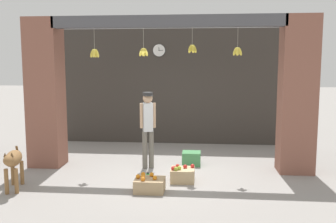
{
  "coord_description": "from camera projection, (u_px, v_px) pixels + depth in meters",
  "views": [
    {
      "loc": [
        0.76,
        -7.54,
        2.24
      ],
      "look_at": [
        0.0,
        0.43,
        1.22
      ],
      "focal_mm": 40.0,
      "sensor_mm": 36.0,
      "label": 1
    }
  ],
  "objects": [
    {
      "name": "wall_clock",
      "position": [
        159.0,
        50.0,
        10.34
      ],
      "size": [
        0.35,
        0.03,
        0.35
      ],
      "color": "black"
    },
    {
      "name": "shopkeeper",
      "position": [
        148.0,
        124.0,
        7.98
      ],
      "size": [
        0.33,
        0.29,
        1.65
      ],
      "rotation": [
        0.0,
        0.0,
        3.46
      ],
      "color": "#6B665B",
      "rests_on": "ground_plane"
    },
    {
      "name": "ground_plane",
      "position": [
        166.0,
        172.0,
        7.8
      ],
      "size": [
        60.0,
        60.0,
        0.0
      ],
      "primitive_type": "plane",
      "color": "gray"
    },
    {
      "name": "shop_pillar_right",
      "position": [
        297.0,
        95.0,
        7.65
      ],
      "size": [
        0.7,
        0.6,
        3.21
      ],
      "primitive_type": "cube",
      "color": "brown",
      "rests_on": "ground_plane"
    },
    {
      "name": "produce_box_green",
      "position": [
        191.0,
        158.0,
        8.34
      ],
      "size": [
        0.4,
        0.37,
        0.3
      ],
      "primitive_type": "cube",
      "color": "#42844C",
      "rests_on": "ground_plane"
    },
    {
      "name": "shop_back_wall",
      "position": [
        176.0,
        87.0,
        10.5
      ],
      "size": [
        6.65,
        0.12,
        3.21
      ],
      "primitive_type": "cube",
      "color": "#38332D",
      "rests_on": "ground_plane"
    },
    {
      "name": "water_bottle",
      "position": [
        148.0,
        179.0,
        7.0
      ],
      "size": [
        0.07,
        0.07,
        0.23
      ],
      "color": "#38934C",
      "rests_on": "ground_plane"
    },
    {
      "name": "dog",
      "position": [
        13.0,
        161.0,
        6.64
      ],
      "size": [
        0.45,
        0.96,
        0.76
      ],
      "rotation": [
        0.0,
        0.0,
        -1.29
      ],
      "color": "olive",
      "rests_on": "ground_plane"
    },
    {
      "name": "fruit_crate_oranges",
      "position": [
        149.0,
        185.0,
        6.61
      ],
      "size": [
        0.52,
        0.43,
        0.3
      ],
      "color": "tan",
      "rests_on": "ground_plane"
    },
    {
      "name": "storefront_awning",
      "position": [
        166.0,
        23.0,
        7.54
      ],
      "size": [
        4.75,
        0.27,
        0.85
      ],
      "color": "#4C4C51"
    },
    {
      "name": "shop_pillar_left",
      "position": [
        46.0,
        93.0,
        8.15
      ],
      "size": [
        0.7,
        0.6,
        3.21
      ],
      "primitive_type": "cube",
      "color": "brown",
      "rests_on": "ground_plane"
    },
    {
      "name": "fruit_crate_apples",
      "position": [
        182.0,
        174.0,
        7.17
      ],
      "size": [
        0.45,
        0.43,
        0.32
      ],
      "color": "tan",
      "rests_on": "ground_plane"
    }
  ]
}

